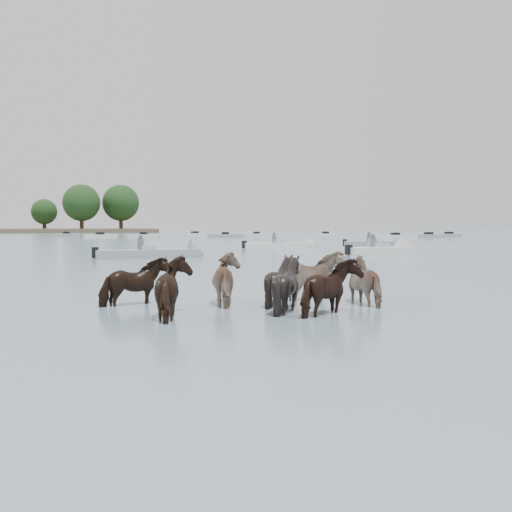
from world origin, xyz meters
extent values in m
plane|color=slate|center=(0.00, 0.00, 0.00)|extent=(400.00, 400.00, 0.00)
imported|color=black|center=(-0.78, 2.24, 0.43)|extent=(1.76, 1.34, 1.35)
imported|color=gray|center=(1.44, 1.95, 0.48)|extent=(1.66, 1.78, 1.46)
imported|color=black|center=(2.46, 1.48, 0.45)|extent=(1.48, 1.37, 1.39)
imported|color=gray|center=(3.52, 2.16, 0.48)|extent=(1.89, 1.39, 1.46)
imported|color=black|center=(0.00, 0.26, 0.49)|extent=(1.63, 1.76, 1.46)
imported|color=black|center=(2.34, 0.46, 0.47)|extent=(1.57, 1.47, 1.43)
imported|color=black|center=(3.06, -0.18, 0.45)|extent=(1.76, 1.64, 1.40)
imported|color=gray|center=(4.61, 1.20, 0.44)|extent=(1.67, 1.75, 1.37)
sphere|color=black|center=(4.56, 18.25, 0.12)|extent=(0.44, 0.44, 0.44)
cube|color=black|center=(4.31, 18.25, 0.02)|extent=(0.50, 0.22, 0.18)
cube|color=gray|center=(0.67, 22.04, 0.20)|extent=(5.90, 2.17, 0.55)
cone|color=gray|center=(3.54, 22.33, 0.20)|extent=(1.06, 1.68, 1.60)
cube|color=#99ADB7|center=(0.67, 22.04, 0.55)|extent=(0.91, 1.19, 0.35)
cube|color=black|center=(-2.20, 21.75, 0.35)|extent=(0.38, 0.38, 0.60)
cylinder|color=#595966|center=(0.27, 22.04, 0.75)|extent=(0.36, 0.36, 0.70)
sphere|color=#595966|center=(0.27, 22.04, 1.20)|extent=(0.24, 0.24, 0.24)
cube|color=silver|center=(11.52, 32.95, 0.20)|extent=(5.63, 1.77, 0.55)
cone|color=silver|center=(14.31, 32.87, 0.20)|extent=(0.95, 1.63, 1.60)
cube|color=#99ADB7|center=(11.52, 32.95, 0.55)|extent=(0.83, 1.14, 0.35)
cube|color=black|center=(8.72, 33.04, 0.35)|extent=(0.36, 0.36, 0.60)
cylinder|color=#595966|center=(11.12, 32.95, 0.75)|extent=(0.36, 0.36, 0.70)
sphere|color=#595966|center=(11.12, 32.95, 1.20)|extent=(0.24, 0.24, 0.24)
cube|color=silver|center=(15.01, 22.40, 0.20)|extent=(4.67, 2.35, 0.55)
cone|color=silver|center=(17.21, 22.78, 0.20)|extent=(1.16, 1.73, 1.60)
cube|color=#99ADB7|center=(15.01, 22.40, 0.55)|extent=(0.98, 1.24, 0.35)
cube|color=black|center=(12.82, 22.01, 0.35)|extent=(0.41, 0.41, 0.60)
cylinder|color=#595966|center=(14.61, 22.40, 0.75)|extent=(0.36, 0.36, 0.70)
sphere|color=#595966|center=(14.61, 22.40, 1.20)|extent=(0.24, 0.24, 0.24)
cube|color=gray|center=(20.40, 34.67, 0.20)|extent=(5.01, 3.62, 0.55)
cone|color=gray|center=(22.54, 33.57, 0.20)|extent=(1.53, 1.83, 1.60)
cube|color=#99ADB7|center=(20.40, 34.67, 0.55)|extent=(1.22, 1.36, 0.35)
cube|color=black|center=(18.26, 35.77, 0.35)|extent=(0.47, 0.47, 0.60)
cylinder|color=#595966|center=(20.00, 34.67, 0.75)|extent=(0.36, 0.36, 0.70)
sphere|color=#595966|center=(20.00, 34.67, 1.20)|extent=(0.24, 0.24, 0.24)
cube|color=gray|center=(-8.50, 87.43, 0.22)|extent=(4.21, 1.72, 0.60)
cube|color=black|center=(-8.50, 87.43, 0.60)|extent=(1.05, 1.05, 0.50)
cube|color=silver|center=(-3.04, 76.75, 0.22)|extent=(4.83, 3.03, 0.60)
cube|color=black|center=(-3.04, 76.75, 0.60)|extent=(1.29, 1.29, 0.50)
cube|color=silver|center=(3.26, 76.78, 0.22)|extent=(4.74, 2.84, 0.60)
cube|color=black|center=(3.26, 76.78, 0.60)|extent=(1.26, 1.26, 0.50)
cube|color=silver|center=(12.36, 87.51, 0.22)|extent=(4.93, 3.27, 0.60)
cube|color=black|center=(12.36, 87.51, 0.60)|extent=(1.32, 1.32, 0.50)
cube|color=gray|center=(15.17, 74.50, 0.22)|extent=(5.50, 3.05, 0.60)
cube|color=black|center=(15.17, 74.50, 0.60)|extent=(1.26, 1.26, 0.50)
cube|color=silver|center=(21.34, 80.02, 0.22)|extent=(5.34, 3.18, 0.60)
cube|color=black|center=(21.34, 80.02, 0.60)|extent=(1.28, 1.28, 0.50)
cube|color=silver|center=(32.48, 78.36, 0.22)|extent=(4.27, 1.92, 0.60)
cube|color=black|center=(32.48, 78.36, 0.60)|extent=(1.10, 1.10, 0.50)
cube|color=silver|center=(36.83, 62.59, 0.22)|extent=(6.06, 2.03, 0.60)
cube|color=black|center=(36.83, 62.59, 0.60)|extent=(1.09, 1.09, 0.50)
cube|color=gray|center=(44.57, 67.02, 0.22)|extent=(5.96, 3.27, 0.60)
cube|color=black|center=(44.57, 67.02, 0.60)|extent=(1.27, 1.27, 0.50)
cube|color=gray|center=(50.41, 70.91, 0.22)|extent=(4.37, 2.53, 0.60)
cube|color=black|center=(50.41, 70.91, 0.60)|extent=(1.23, 1.23, 0.50)
cylinder|color=#382619|center=(-19.01, 154.67, 1.53)|extent=(1.00, 1.00, 3.06)
sphere|color=black|center=(-19.01, 154.67, 5.52)|extent=(6.80, 6.80, 6.80)
cylinder|color=#382619|center=(-8.82, 143.15, 2.10)|extent=(1.00, 1.00, 4.20)
sphere|color=black|center=(-8.82, 143.15, 7.58)|extent=(9.32, 9.32, 9.32)
cylinder|color=#382619|center=(0.95, 147.38, 2.15)|extent=(1.00, 1.00, 4.31)
sphere|color=black|center=(0.95, 147.38, 7.78)|extent=(9.57, 9.57, 9.57)
camera|label=1|loc=(-1.26, -11.37, 1.83)|focal=40.98mm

